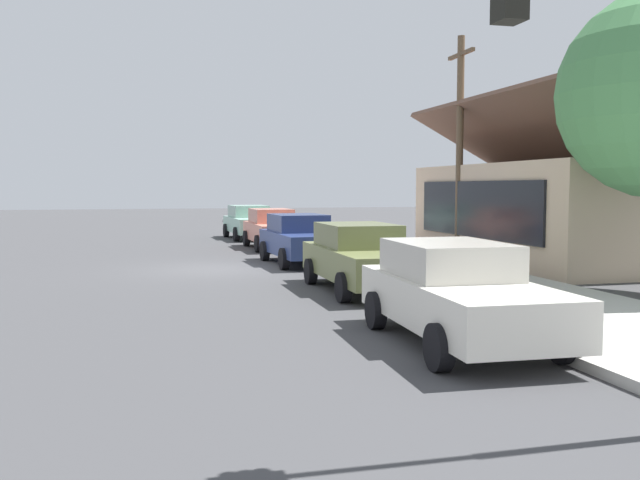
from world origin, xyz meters
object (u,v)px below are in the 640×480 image
car_seafoam (250,222)px  car_coral (273,228)px  car_olive (362,257)px  utility_pole_wooden (460,144)px  car_ivory (457,292)px  fire_hydrant_red (385,260)px  car_navy (301,239)px

car_seafoam → car_coral: (5.54, 0.09, -0.00)m
car_olive → utility_pole_wooden: size_ratio=0.64×
car_coral → car_ivory: bearing=-1.7°
car_ivory → utility_pole_wooden: 13.28m
car_olive → car_seafoam: bearing=-179.8°
car_seafoam → fire_hydrant_red: (15.26, 1.40, -0.32)m
car_seafoam → car_olive: 17.35m
car_olive → utility_pole_wooden: (-5.88, 5.32, 3.11)m
car_seafoam → utility_pole_wooden: utility_pole_wooden is taller
car_navy → car_olive: 6.07m
car_olive → car_ivory: 5.77m
car_seafoam → car_ivory: (23.12, -0.19, 0.00)m
car_olive → car_ivory: (5.77, -0.27, -0.00)m
car_coral → utility_pole_wooden: 8.55m
car_olive → car_navy: bearing=-178.8°
car_olive → fire_hydrant_red: size_ratio=6.74×
utility_pole_wooden → fire_hydrant_red: bearing=-46.6°
car_coral → utility_pole_wooden: bearing=41.1°
car_ivory → utility_pole_wooden: bearing=156.2°
car_seafoam → car_coral: bearing=-1.6°
utility_pole_wooden → fire_hydrant_red: 6.49m
fire_hydrant_red → utility_pole_wooden: bearing=133.4°
car_seafoam → car_ivory: 23.12m
car_ivory → utility_pole_wooden: (-11.64, 5.59, 3.11)m
utility_pole_wooden → fire_hydrant_red: (3.78, -4.00, -3.43)m
car_ivory → car_seafoam: bearing=-178.6°
car_navy → car_olive: bearing=-1.3°
car_seafoam → car_navy: (11.28, -0.06, -0.00)m
car_olive → utility_pole_wooden: utility_pole_wooden is taller
car_ivory → car_coral: bearing=-179.0°
car_coral → car_navy: 5.74m
car_coral → car_ivory: (17.57, -0.28, 0.00)m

